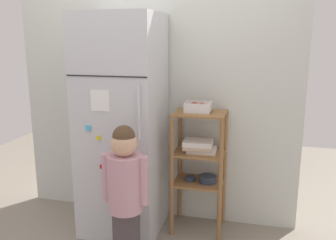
% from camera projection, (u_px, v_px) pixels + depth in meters
% --- Properties ---
extents(ground_plane, '(6.00, 6.00, 0.00)m').
position_uv_depth(ground_plane, '(144.00, 230.00, 3.16)').
color(ground_plane, gray).
extents(kitchen_wall_back, '(2.58, 0.03, 2.35)m').
position_uv_depth(kitchen_wall_back, '(155.00, 92.00, 3.23)').
color(kitchen_wall_back, silver).
rests_on(kitchen_wall_back, ground).
extents(refrigerator, '(0.65, 0.64, 1.85)m').
position_uv_depth(refrigerator, '(122.00, 126.00, 3.02)').
color(refrigerator, silver).
rests_on(refrigerator, ground).
extents(child_standing, '(0.34, 0.25, 1.07)m').
position_uv_depth(child_standing, '(125.00, 183.00, 2.54)').
color(child_standing, '#4B4244').
rests_on(child_standing, ground).
extents(pantry_shelf_unit, '(0.44, 0.35, 1.05)m').
position_uv_depth(pantry_shelf_unit, '(199.00, 158.00, 3.04)').
color(pantry_shelf_unit, olive).
rests_on(pantry_shelf_unit, ground).
extents(fruit_bin, '(0.21, 0.18, 0.08)m').
position_uv_depth(fruit_bin, '(198.00, 108.00, 2.97)').
color(fruit_bin, white).
rests_on(fruit_bin, pantry_shelf_unit).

